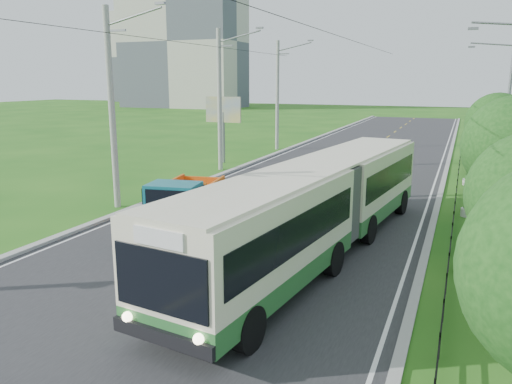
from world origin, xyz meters
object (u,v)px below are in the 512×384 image
Objects in this scene: tree_back at (493,122)px; dump_truck at (181,204)px; planter_far at (468,181)px; planter_mid at (468,211)px; pole_mid at (220,100)px; streetlight_far at (506,103)px; tree_fifth at (498,127)px; tree_fourth at (504,144)px; planter_near at (467,266)px; bus at (318,202)px; pole_far at (278,95)px; pole_near at (112,108)px; billboard_left at (223,114)px.

tree_back reaches higher than dump_truck.
tree_back is at bearing 73.12° from planter_far.
dump_truck is (-11.27, -7.90, 1.08)m from planter_mid.
pole_mid reaches higher than planter_far.
tree_back is at bearing -112.92° from streetlight_far.
tree_fifth is 1.05× the size of tree_back.
tree_fourth is 0.60× the size of streetlight_far.
streetlight_far is 22.57m from planter_near.
tree_fourth reaches higher than planter_far.
tree_fourth reaches higher than bus.
pole_mid reaches higher than bus.
pole_far is 19.56m from streetlight_far.
streetlight_far reaches higher than planter_mid.
pole_near is 14.93× the size of planter_mid.
dump_truck is at bearing -125.33° from planter_far.
tree_fifth is at bearing 84.92° from planter_near.
tree_back is (18.12, -6.86, -1.44)m from pole_far.
tree_back is at bearing 90.00° from tree_fifth.
streetlight_far is 25.87m from dump_truck.
pole_near reaches higher than tree_fourth.
billboard_left is (-20.14, -4.00, -1.04)m from streetlight_far.
planter_mid is 20.99m from billboard_left.
tree_fifth is 7.21m from planter_mid.
tree_fourth is at bearing 23.05° from dump_truck.
planter_mid and planter_far have the same top height.
streetlight_far is at bearing 71.20° from planter_far.
streetlight_far is 0.50× the size of bus.
planter_near is 1.00× the size of planter_far.
pole_near is at bearing -136.59° from tree_back.
streetlight_far reaches higher than planter_far.
tree_fifth is at bearing 31.59° from pole_near.
bus reaches higher than planter_far.
dump_truck is (6.83, -17.90, -2.50)m from billboard_left.
pole_far reaches higher than bus.
tree_fourth is 12.00m from tree_back.
pole_near is at bearing -164.16° from tree_fourth.
tree_back is 1.06× the size of billboard_left.
pole_near reaches higher than tree_fifth.
streetlight_far is at bearing 11.23° from billboard_left.
dump_truck is (-11.27, -15.90, 1.08)m from planter_far.
tree_fourth is at bearing 15.84° from pole_near.
pole_far is 1.85× the size of tree_fourth.
planter_far is at bearing 90.00° from planter_near.
pole_near is 1.85× the size of tree_fourth.
planter_near and planter_mid have the same top height.
dump_truck is at bearing -122.01° from tree_back.
planter_near is at bearing -95.08° from tree_fifth.
streetlight_far reaches higher than tree_back.
pole_mid is 1.66× the size of dump_truck.
streetlight_far reaches higher than bus.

